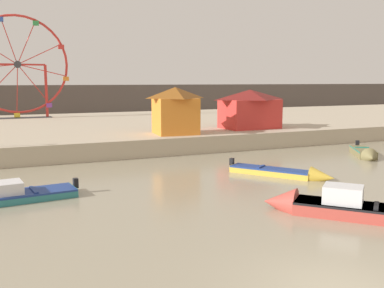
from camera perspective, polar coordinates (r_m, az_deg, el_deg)
name	(u,v)px	position (r m, az deg, el deg)	size (l,w,h in m)	color
quay_promenade	(85,130)	(40.90, -13.61, 1.76)	(110.00, 25.94, 1.20)	#B7A88E
distant_town_skyline	(54,101)	(62.86, -17.36, 5.24)	(140.00, 3.00, 4.40)	#564C47
motorboat_mustard_yellow	(288,173)	(23.73, 12.24, -3.67)	(4.01, 5.11, 1.00)	gold
motorboat_faded_red	(331,206)	(17.50, 17.46, -7.58)	(4.89, 5.20, 1.54)	#B24238
motorboat_olive_wood	(365,153)	(31.18, 21.38, -1.13)	(3.07, 4.04, 1.09)	olive
ferris_wheel_red_frame	(18,67)	(48.33, -21.50, 9.24)	(9.99, 1.20, 10.32)	red
carnival_booth_orange_canopy	(175,110)	(31.73, -2.15, 4.44)	(3.39, 3.31, 3.34)	orange
carnival_booth_red_striped	(250,108)	(35.82, 7.43, 4.59)	(4.82, 3.39, 3.09)	red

